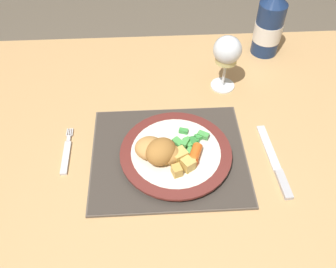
{
  "coord_description": "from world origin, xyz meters",
  "views": [
    {
      "loc": [
        -0.07,
        -0.57,
        1.37
      ],
      "look_at": [
        -0.04,
        -0.03,
        0.78
      ],
      "focal_mm": 40.0,
      "sensor_mm": 36.0,
      "label": 1
    }
  ],
  "objects_px": {
    "dining_table": "(184,162)",
    "fork": "(66,154)",
    "dinner_plate": "(176,154)",
    "bottle": "(269,24)",
    "wine_glass": "(227,53)",
    "table_knife": "(276,166)"
  },
  "relations": [
    {
      "from": "fork",
      "to": "wine_glass",
      "type": "height_order",
      "value": "wine_glass"
    },
    {
      "from": "dinner_plate",
      "to": "wine_glass",
      "type": "distance_m",
      "value": 0.28
    },
    {
      "from": "dinner_plate",
      "to": "dining_table",
      "type": "bearing_deg",
      "value": 67.74
    },
    {
      "from": "dining_table",
      "to": "fork",
      "type": "distance_m",
      "value": 0.29
    },
    {
      "from": "dinner_plate",
      "to": "fork",
      "type": "xyz_separation_m",
      "value": [
        -0.24,
        0.02,
        -0.01
      ]
    },
    {
      "from": "dinner_plate",
      "to": "bottle",
      "type": "xyz_separation_m",
      "value": [
        0.28,
        0.38,
        0.07
      ]
    },
    {
      "from": "dining_table",
      "to": "table_knife",
      "type": "xyz_separation_m",
      "value": [
        0.18,
        -0.1,
        0.1
      ]
    },
    {
      "from": "dining_table",
      "to": "table_knife",
      "type": "relative_size",
      "value": 6.07
    },
    {
      "from": "wine_glass",
      "to": "bottle",
      "type": "bearing_deg",
      "value": 45.79
    },
    {
      "from": "dining_table",
      "to": "wine_glass",
      "type": "xyz_separation_m",
      "value": [
        0.11,
        0.17,
        0.2
      ]
    },
    {
      "from": "dining_table",
      "to": "bottle",
      "type": "distance_m",
      "value": 0.44
    },
    {
      "from": "fork",
      "to": "dining_table",
      "type": "bearing_deg",
      "value": 9.2
    },
    {
      "from": "dining_table",
      "to": "wine_glass",
      "type": "distance_m",
      "value": 0.28
    },
    {
      "from": "bottle",
      "to": "fork",
      "type": "bearing_deg",
      "value": -145.57
    },
    {
      "from": "table_knife",
      "to": "wine_glass",
      "type": "height_order",
      "value": "wine_glass"
    },
    {
      "from": "fork",
      "to": "wine_glass",
      "type": "xyz_separation_m",
      "value": [
        0.37,
        0.21,
        0.1
      ]
    },
    {
      "from": "dining_table",
      "to": "fork",
      "type": "relative_size",
      "value": 9.38
    },
    {
      "from": "dining_table",
      "to": "bottle",
      "type": "relative_size",
      "value": 4.96
    },
    {
      "from": "wine_glass",
      "to": "bottle",
      "type": "height_order",
      "value": "bottle"
    },
    {
      "from": "fork",
      "to": "dinner_plate",
      "type": "bearing_deg",
      "value": -6.04
    },
    {
      "from": "table_knife",
      "to": "fork",
      "type": "bearing_deg",
      "value": 172.48
    },
    {
      "from": "dinner_plate",
      "to": "bottle",
      "type": "height_order",
      "value": "bottle"
    }
  ]
}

